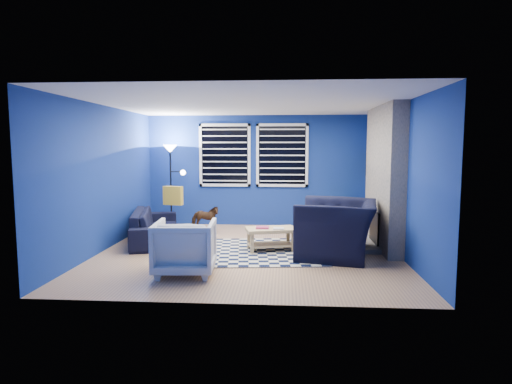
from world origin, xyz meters
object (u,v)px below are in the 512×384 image
(sofa, at_px, (155,226))
(tv, at_px, (372,165))
(armchair_bent, at_px, (185,247))
(rocking_horse, at_px, (205,218))
(cabinet, at_px, (344,216))
(coffee_table, at_px, (271,234))
(floor_lamp, at_px, (171,160))
(armchair_big, at_px, (337,229))

(sofa, bearing_deg, tv, -87.11)
(armchair_bent, bearing_deg, sofa, -66.75)
(sofa, height_order, rocking_horse, sofa)
(tv, distance_m, rocking_horse, 3.68)
(cabinet, bearing_deg, coffee_table, -140.80)
(sofa, bearing_deg, coffee_table, -120.17)
(sofa, relative_size, rocking_horse, 3.38)
(sofa, height_order, cabinet, cabinet)
(tv, bearing_deg, armchair_bent, -133.70)
(sofa, relative_size, cabinet, 2.90)
(coffee_table, distance_m, floor_lamp, 3.26)
(tv, bearing_deg, rocking_horse, -171.47)
(tv, height_order, rocking_horse, tv)
(sofa, height_order, coffee_table, sofa)
(armchair_bent, height_order, cabinet, armchair_bent)
(tv, distance_m, armchair_bent, 4.78)
(rocking_horse, bearing_deg, tv, -78.89)
(tv, relative_size, floor_lamp, 0.54)
(cabinet, bearing_deg, sofa, -173.05)
(floor_lamp, bearing_deg, armchair_bent, -72.25)
(sofa, distance_m, floor_lamp, 1.84)
(tv, xyz_separation_m, coffee_table, (-2.07, -1.96, -1.11))
(floor_lamp, bearing_deg, cabinet, 2.78)
(armchair_big, bearing_deg, rocking_horse, -113.06)
(armchair_big, height_order, cabinet, armchair_big)
(sofa, distance_m, coffee_table, 2.31)
(coffee_table, distance_m, cabinet, 2.70)
(sofa, height_order, floor_lamp, floor_lamp)
(armchair_big, height_order, coffee_table, armchair_big)
(rocking_horse, bearing_deg, cabinet, -72.80)
(armchair_big, relative_size, rocking_horse, 2.34)
(armchair_bent, height_order, rocking_horse, armchair_bent)
(armchair_bent, relative_size, coffee_table, 0.91)
(tv, bearing_deg, armchair_big, -113.59)
(armchair_bent, relative_size, cabinet, 1.21)
(armchair_big, relative_size, coffee_table, 1.52)
(armchair_big, relative_size, floor_lamp, 0.76)
(floor_lamp, bearing_deg, sofa, -88.43)
(rocking_horse, relative_size, cabinet, 0.86)
(tv, xyz_separation_m, rocking_horse, (-3.48, -0.52, -1.08))
(rocking_horse, bearing_deg, armchair_bent, -172.32)
(armchair_bent, height_order, coffee_table, armchair_bent)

